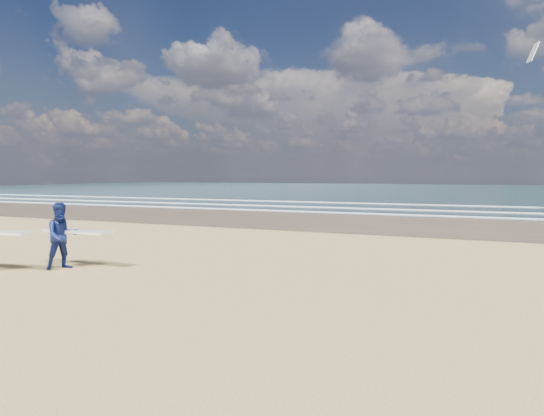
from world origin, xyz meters
The scene contains 1 object.
surfer_far centered at (0.10, 1.16, 0.93)m, with size 2.21×1.19×1.84m.
Camera 1 is at (10.75, -8.74, 2.63)m, focal length 32.00 mm.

